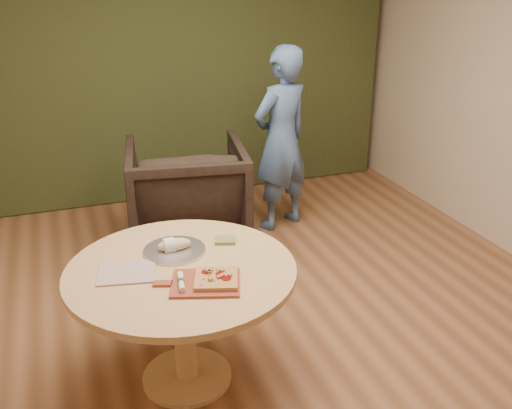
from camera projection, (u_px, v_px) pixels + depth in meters
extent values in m
cube|color=#915D3A|center=(257.00, 359.00, 3.57)|extent=(5.00, 6.00, 0.02)
cube|color=beige|center=(154.00, 59.00, 5.63)|extent=(5.00, 0.02, 2.80)
cube|color=#2A3317|center=(156.00, 61.00, 5.53)|extent=(4.80, 0.14, 2.78)
cylinder|color=tan|center=(187.00, 376.00, 3.38)|extent=(0.53, 0.53, 0.03)
cylinder|color=tan|center=(184.00, 328.00, 3.25)|extent=(0.13, 0.13, 0.68)
cylinder|color=tan|center=(181.00, 271.00, 3.10)|extent=(1.26, 1.26, 0.04)
cube|color=#9B3E27|center=(206.00, 283.00, 2.93)|extent=(0.42, 0.37, 0.01)
cube|color=#9B3E27|center=(163.00, 284.00, 2.93)|extent=(0.11, 0.08, 0.01)
cube|color=tan|center=(216.00, 279.00, 2.94)|extent=(0.28, 0.28, 0.02)
cylinder|color=#6E0709|center=(219.00, 274.00, 2.96)|extent=(0.04, 0.04, 0.00)
cylinder|color=#6E0709|center=(226.00, 278.00, 2.91)|extent=(0.05, 0.05, 0.00)
cylinder|color=#6E0709|center=(206.00, 272.00, 2.98)|extent=(0.05, 0.05, 0.00)
cube|color=#B68044|center=(222.00, 275.00, 2.93)|extent=(0.03, 0.03, 0.01)
cube|color=#B68044|center=(210.00, 279.00, 2.89)|extent=(0.03, 0.03, 0.01)
cube|color=#B68044|center=(222.00, 270.00, 2.98)|extent=(0.03, 0.03, 0.01)
cube|color=#B68044|center=(210.00, 272.00, 2.96)|extent=(0.02, 0.02, 0.01)
cube|color=#B68044|center=(207.00, 271.00, 2.97)|extent=(0.03, 0.03, 0.01)
cube|color=#B68044|center=(211.00, 269.00, 2.99)|extent=(0.03, 0.03, 0.01)
cube|color=#B68044|center=(230.00, 275.00, 2.93)|extent=(0.02, 0.02, 0.01)
cube|color=#B68044|center=(210.00, 271.00, 2.97)|extent=(0.03, 0.03, 0.01)
cube|color=#B68044|center=(219.00, 277.00, 2.92)|extent=(0.02, 0.02, 0.01)
cube|color=#36681D|center=(209.00, 275.00, 2.94)|extent=(0.01, 0.01, 0.00)
cube|color=#36681D|center=(204.00, 279.00, 2.91)|extent=(0.01, 0.01, 0.00)
cube|color=#36681D|center=(206.00, 272.00, 2.97)|extent=(0.01, 0.01, 0.00)
cube|color=#36681D|center=(217.00, 269.00, 3.00)|extent=(0.01, 0.01, 0.00)
cube|color=#36681D|center=(218.00, 271.00, 2.99)|extent=(0.01, 0.01, 0.00)
cube|color=#36681D|center=(214.00, 281.00, 2.89)|extent=(0.01, 0.01, 0.00)
cube|color=#935072|center=(218.00, 277.00, 2.93)|extent=(0.02, 0.03, 0.00)
cube|color=#935072|center=(209.00, 271.00, 2.98)|extent=(0.03, 0.01, 0.00)
cube|color=#935072|center=(202.00, 284.00, 2.86)|extent=(0.02, 0.03, 0.00)
cylinder|color=silver|center=(181.00, 282.00, 2.90)|extent=(0.06, 0.17, 0.03)
cylinder|color=#194C26|center=(181.00, 282.00, 2.90)|extent=(0.04, 0.03, 0.03)
cube|color=silver|center=(180.00, 272.00, 2.99)|extent=(0.02, 0.04, 0.00)
cube|color=silver|center=(127.00, 272.00, 3.04)|extent=(0.34, 0.30, 0.01)
cylinder|color=silver|center=(175.00, 251.00, 3.27)|extent=(0.35, 0.35, 0.01)
cylinder|color=silver|center=(175.00, 250.00, 3.27)|extent=(0.36, 0.36, 0.02)
ellipsoid|color=beige|center=(174.00, 245.00, 3.25)|extent=(0.19, 0.08, 0.07)
cylinder|color=silver|center=(169.00, 245.00, 3.24)|extent=(0.06, 0.09, 0.09)
cube|color=#54612B|center=(225.00, 240.00, 3.38)|extent=(0.15, 0.13, 0.02)
imported|color=black|center=(187.00, 190.00, 4.84)|extent=(1.10, 1.05, 1.00)
imported|color=#4A6C9B|center=(281.00, 140.00, 5.06)|extent=(0.71, 0.59, 1.65)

